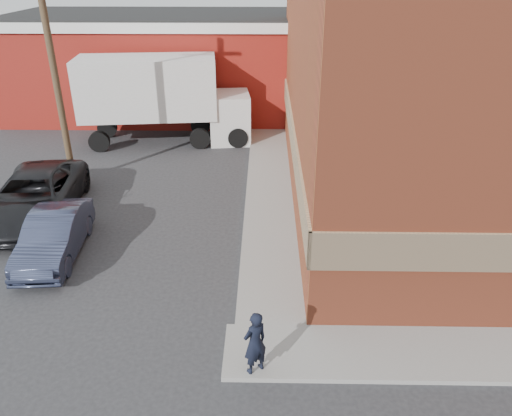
% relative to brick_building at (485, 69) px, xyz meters
% --- Properties ---
extents(ground, '(90.00, 90.00, 0.00)m').
position_rel_brick_building_xyz_m(ground, '(-8.50, -9.00, -4.68)').
color(ground, '#28282B').
rests_on(ground, ground).
extents(brick_building, '(14.25, 18.25, 9.36)m').
position_rel_brick_building_xyz_m(brick_building, '(0.00, 0.00, 0.00)').
color(brick_building, '#A04429').
rests_on(brick_building, ground).
extents(sidewalk_west, '(1.80, 18.00, 0.12)m').
position_rel_brick_building_xyz_m(sidewalk_west, '(-7.90, 0.00, -4.62)').
color(sidewalk_west, gray).
rests_on(sidewalk_west, ground).
extents(warehouse, '(16.30, 8.30, 5.60)m').
position_rel_brick_building_xyz_m(warehouse, '(-14.50, 11.00, -1.87)').
color(warehouse, maroon).
rests_on(warehouse, ground).
extents(utility_pole, '(2.00, 0.26, 9.00)m').
position_rel_brick_building_xyz_m(utility_pole, '(-16.00, 0.00, 0.06)').
color(utility_pole, brown).
rests_on(utility_pole, ground).
extents(man, '(0.68, 0.64, 1.57)m').
position_rel_brick_building_xyz_m(man, '(-8.26, -10.55, -3.78)').
color(man, black).
rests_on(man, sidewalk_south).
extents(sedan, '(1.78, 4.29, 1.38)m').
position_rel_brick_building_xyz_m(sedan, '(-14.54, -5.64, -3.99)').
color(sedan, '#313752').
rests_on(sedan, ground).
extents(suv_a, '(3.20, 6.02, 1.61)m').
position_rel_brick_building_xyz_m(suv_a, '(-16.21, -3.03, -3.88)').
color(suv_a, black).
rests_on(suv_a, ground).
extents(box_truck, '(8.71, 3.43, 4.19)m').
position_rel_brick_building_xyz_m(box_truck, '(-12.92, 5.17, -2.27)').
color(box_truck, silver).
rests_on(box_truck, ground).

